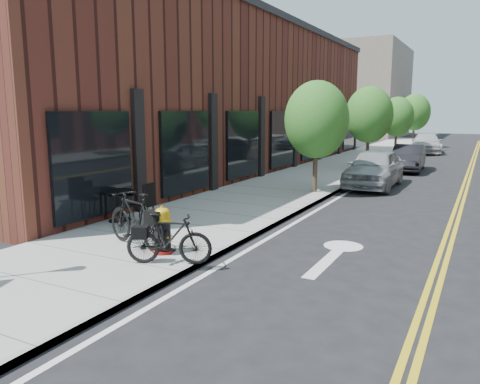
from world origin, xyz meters
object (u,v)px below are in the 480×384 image
Objects in this scene: bicycle_right at (169,239)px; bistro_set_c at (118,201)px; fire_hydrant at (163,231)px; parked_car_c at (426,143)px; bistro_set_b at (122,203)px; parked_car_a at (374,168)px; parked_car_b at (408,158)px; bicycle_left at (136,219)px.

bistro_set_c is at bearing 32.39° from bicycle_right.
parked_car_c is (1.84, 27.71, 0.11)m from fire_hydrant.
parked_car_a is (4.45, 9.15, 0.16)m from bistro_set_b.
bicycle_right is 11.56m from parked_car_a.
parked_car_b reaches higher than bistro_set_c.
bicycle_left reaches higher than bistro_set_c.
bicycle_left is 0.50× the size of parked_car_b.
bicycle_right is at bearing -96.21° from parked_car_a.
bistro_set_b is (-3.18, 2.33, -0.02)m from bicycle_right.
bicycle_left reaches higher than bistro_set_b.
parked_car_a reaches higher than fire_hydrant.
parked_car_c is (4.49, 26.07, 0.04)m from bistro_set_c.
parked_car_b is (2.22, 16.66, 0.07)m from fire_hydrant.
parked_car_b is at bearing 85.78° from parked_car_a.
bicycle_left is 2.48m from bistro_set_c.
bistro_set_c is at bearing -115.42° from parked_car_a.
bistro_set_b is 0.39× the size of parked_car_a.
bicycle_left reaches higher than parked_car_b.
parked_car_b is (0.43, 5.69, -0.10)m from parked_car_a.
parked_car_c is at bearing -26.14° from bicycle_right.
bistro_set_b is 0.19m from bistro_set_c.
fire_hydrant is 0.60× the size of bicycle_right.
parked_car_a is 1.12× the size of parked_car_b.
bicycle_right is (1.27, -0.59, -0.10)m from bicycle_left.
bicycle_right is 28.26m from parked_car_c.
bicycle_right is 0.82× the size of bistro_set_c.
parked_car_c reaches higher than bicycle_right.
parked_car_c is (2.57, 27.63, -0.02)m from bicycle_left.
bistro_set_c is at bearing -98.59° from bistro_set_b.
parked_car_a is (1.80, 10.97, 0.17)m from fire_hydrant.
bistro_set_c is 26.45m from parked_car_c.
bicycle_left is 1.22× the size of bicycle_right.
parked_car_a reaches higher than bistro_set_b.
bicycle_left is 1.40m from bicycle_right.
fire_hydrant reaches higher than bistro_set_b.
bicycle_left is at bearing -102.52° from parked_car_b.
bistro_set_b is 0.88× the size of bistro_set_c.
bistro_set_c reaches higher than bistro_set_b.
bistro_set_b is at bearing -110.59° from parked_car_b.
bistro_set_b is (-2.65, 1.82, 0.00)m from fire_hydrant.
bistro_set_c reaches higher than bicycle_right.
parked_car_a is at bearing -29.78° from bicycle_right.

